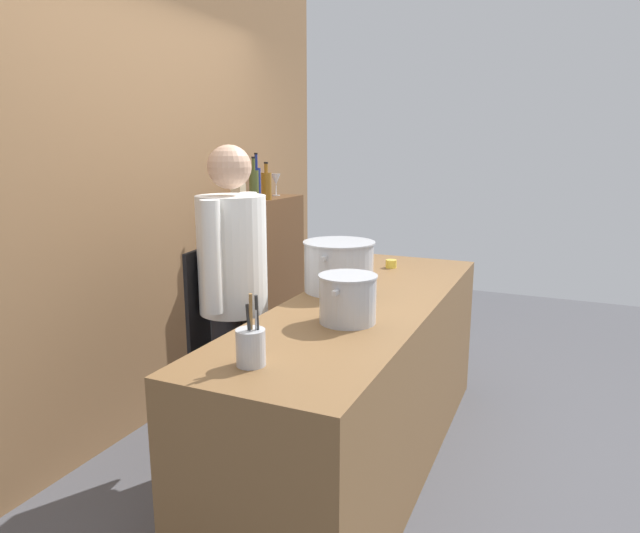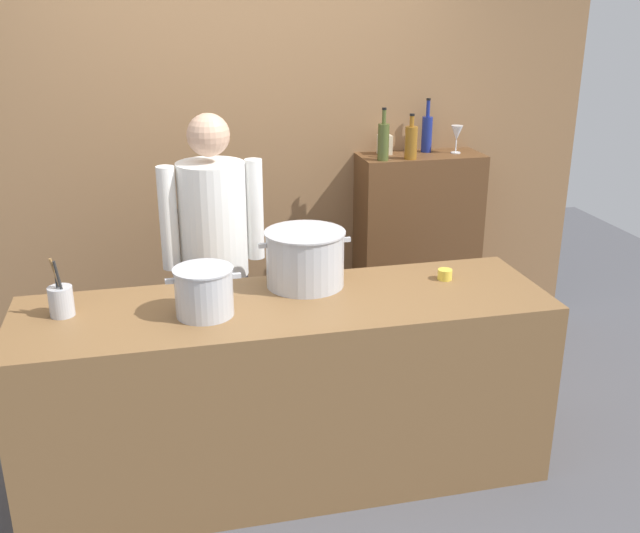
{
  "view_description": "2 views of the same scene",
  "coord_description": "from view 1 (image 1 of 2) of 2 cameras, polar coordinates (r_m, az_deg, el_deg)",
  "views": [
    {
      "loc": [
        -2.54,
        -0.88,
        1.65
      ],
      "look_at": [
        0.13,
        0.3,
        1.02
      ],
      "focal_mm": 31.3,
      "sensor_mm": 36.0,
      "label": 1
    },
    {
      "loc": [
        -0.54,
        -2.95,
        2.18
      ],
      "look_at": [
        0.22,
        0.28,
        0.95
      ],
      "focal_mm": 40.98,
      "sensor_mm": 36.0,
      "label": 2
    }
  ],
  "objects": [
    {
      "name": "spice_tin_cream",
      "position": [
        4.02,
        -8.34,
        7.56
      ],
      "size": [
        0.08,
        0.08,
        0.12
      ],
      "primitive_type": "cube",
      "color": "beige",
      "rests_on": "bar_cabinet"
    },
    {
      "name": "wine_bottle_cobalt",
      "position": [
        4.26,
        -6.51,
        8.66
      ],
      "size": [
        0.06,
        0.06,
        0.33
      ],
      "color": "navy",
      "rests_on": "bar_cabinet"
    },
    {
      "name": "wine_glass_short",
      "position": [
        4.36,
        -4.53,
        8.78
      ],
      "size": [
        0.07,
        0.07,
        0.17
      ],
      "color": "silver",
      "rests_on": "bar_cabinet"
    },
    {
      "name": "stockpot_small",
      "position": [
        2.42,
        2.86,
        -3.3
      ],
      "size": [
        0.32,
        0.26,
        0.21
      ],
      "color": "#B7BABF",
      "rests_on": "prep_counter"
    },
    {
      "name": "bar_cabinet",
      "position": [
        4.28,
        -5.78,
        -1.57
      ],
      "size": [
        0.76,
        0.32,
        1.28
      ],
      "primitive_type": "cube",
      "color": "brown",
      "rests_on": "ground_plane"
    },
    {
      "name": "brick_back_panel",
      "position": [
        3.42,
        -18.26,
        9.04
      ],
      "size": [
        4.4,
        0.1,
        3.0
      ],
      "primitive_type": "cube",
      "color": "olive",
      "rests_on": "ground_plane"
    },
    {
      "name": "utensil_crock",
      "position": [
        1.97,
        -7.07,
        -8.06
      ],
      "size": [
        0.1,
        0.1,
        0.27
      ],
      "color": "#B7BABF",
      "rests_on": "prep_counter"
    },
    {
      "name": "wine_bottle_amber",
      "position": [
        4.03,
        -5.5,
        8.26
      ],
      "size": [
        0.07,
        0.07,
        0.27
      ],
      "color": "#8C5919",
      "rests_on": "bar_cabinet"
    },
    {
      "name": "prep_counter",
      "position": [
        2.94,
        4.42,
        -11.94
      ],
      "size": [
        2.39,
        0.7,
        0.9
      ],
      "primitive_type": "cube",
      "color": "brown",
      "rests_on": "ground_plane"
    },
    {
      "name": "wine_bottle_olive",
      "position": [
        3.88,
        -6.77,
        8.28
      ],
      "size": [
        0.07,
        0.07,
        0.31
      ],
      "color": "#475123",
      "rests_on": "bar_cabinet"
    },
    {
      "name": "stockpot_large",
      "position": [
        2.94,
        1.94,
        0.03
      ],
      "size": [
        0.44,
        0.38,
        0.26
      ],
      "color": "#B7BABF",
      "rests_on": "prep_counter"
    },
    {
      "name": "butter_jar",
      "position": [
        3.55,
        7.28,
        0.28
      ],
      "size": [
        0.07,
        0.07,
        0.05
      ],
      "primitive_type": "cylinder",
      "color": "yellow",
      "rests_on": "prep_counter"
    },
    {
      "name": "ground_plane",
      "position": [
        3.15,
        4.28,
        -19.44
      ],
      "size": [
        8.0,
        8.0,
        0.0
      ],
      "primitive_type": "plane",
      "color": "#4C4C51"
    },
    {
      "name": "chef",
      "position": [
        2.81,
        -8.94,
        -2.12
      ],
      "size": [
        0.53,
        0.38,
        1.66
      ],
      "rotation": [
        0.0,
        0.0,
        3.29
      ],
      "color": "black",
      "rests_on": "ground_plane"
    }
  ]
}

